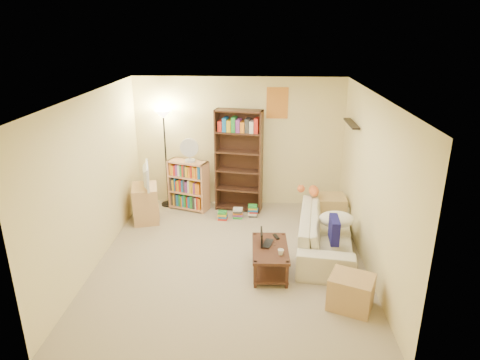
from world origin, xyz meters
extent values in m
plane|color=#BEAC8E|center=(0.00, 0.00, 0.00)|extent=(4.50, 4.50, 0.00)
cube|color=#FCE6AA|center=(0.00, 2.25, 1.25)|extent=(4.00, 0.04, 2.50)
cube|color=#FCE6AA|center=(0.00, -2.25, 1.25)|extent=(4.00, 0.04, 2.50)
cube|color=#FCE6AA|center=(-2.00, 0.00, 1.25)|extent=(0.04, 4.50, 2.50)
cube|color=#FCE6AA|center=(2.00, 0.00, 1.25)|extent=(0.04, 4.50, 2.50)
cube|color=silver|center=(0.00, 0.00, 2.50)|extent=(4.00, 4.50, 0.04)
cube|color=red|center=(0.72, 2.24, 2.02)|extent=(0.40, 0.02, 0.58)
cube|color=black|center=(1.92, 1.30, 1.85)|extent=(0.12, 0.80, 0.03)
imported|color=beige|center=(1.47, 0.37, 0.30)|extent=(2.30, 1.38, 0.61)
cube|color=navy|center=(1.51, -0.09, 0.58)|extent=(0.13, 0.40, 0.36)
ellipsoid|color=white|center=(1.63, 0.39, 0.52)|extent=(0.56, 0.40, 0.24)
ellipsoid|color=orange|center=(1.36, 1.19, 0.69)|extent=(0.40, 0.22, 0.16)
sphere|color=orange|center=(1.14, 1.22, 0.71)|extent=(0.13, 0.13, 0.13)
cube|color=#46261B|center=(0.58, -0.34, 0.38)|extent=(0.53, 0.92, 0.04)
cube|color=#46261B|center=(0.58, -0.34, 0.08)|extent=(0.50, 0.88, 0.03)
cube|color=#46261B|center=(0.38, -0.75, 0.20)|extent=(0.04, 0.04, 0.40)
cube|color=#46261B|center=(0.81, -0.73, 0.20)|extent=(0.04, 0.04, 0.40)
cube|color=#46261B|center=(0.36, 0.05, 0.20)|extent=(0.04, 0.04, 0.40)
cube|color=#46261B|center=(0.79, 0.07, 0.20)|extent=(0.04, 0.04, 0.40)
imported|color=black|center=(0.59, -0.27, 0.42)|extent=(0.37, 0.32, 0.02)
cube|color=white|center=(0.46, -0.27, 0.53)|extent=(0.02, 0.30, 0.20)
imported|color=white|center=(0.72, -0.55, 0.44)|extent=(0.14, 0.14, 0.08)
cube|color=black|center=(0.67, -0.03, 0.41)|extent=(0.10, 0.17, 0.02)
cube|color=tan|center=(-1.65, 1.33, 0.33)|extent=(0.58, 0.71, 0.66)
imported|color=black|center=(-1.65, 1.33, 0.86)|extent=(0.76, 0.45, 0.41)
cube|color=#3F2718|center=(0.02, 1.91, 0.97)|extent=(0.91, 0.44, 1.95)
cube|color=tan|center=(-0.95, 1.88, 0.49)|extent=(0.81, 0.54, 0.97)
cylinder|color=silver|center=(-0.90, 1.86, 0.99)|extent=(0.19, 0.19, 0.04)
cylinder|color=silver|center=(-0.90, 1.86, 1.09)|extent=(0.02, 0.02, 0.19)
cylinder|color=silver|center=(-0.90, 1.83, 1.25)|extent=(0.35, 0.06, 0.35)
cylinder|color=black|center=(-1.40, 2.05, 0.02)|extent=(0.28, 0.28, 0.03)
cylinder|color=black|center=(-1.40, 2.05, 0.89)|extent=(0.03, 0.03, 1.79)
cone|color=#F8E1C2|center=(-1.40, 2.05, 1.83)|extent=(0.32, 0.32, 0.14)
cube|color=tan|center=(1.69, 1.29, 0.27)|extent=(0.49, 0.49, 0.55)
cube|color=tan|center=(1.59, -1.12, 0.22)|extent=(0.65, 0.61, 0.44)
cube|color=red|center=(-0.26, 1.42, 0.08)|extent=(0.19, 0.14, 0.16)
cube|color=#1966B2|center=(0.02, 1.49, 0.10)|extent=(0.19, 0.14, 0.19)
cube|color=gold|center=(0.30, 1.57, 0.11)|extent=(0.19, 0.14, 0.23)
camera|label=1|loc=(0.41, -5.75, 3.37)|focal=32.00mm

